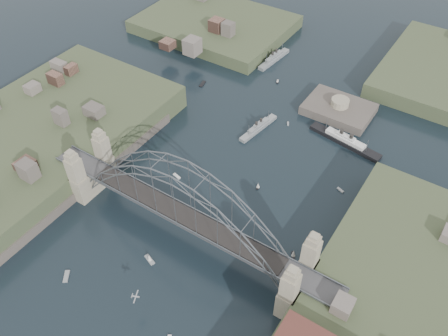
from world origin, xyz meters
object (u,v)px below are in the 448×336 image
naval_cruiser_far (274,59)px  ocean_liner (345,141)px  bridge (183,205)px  naval_cruiser_near (258,128)px  fort_island (338,113)px

naval_cruiser_far → ocean_liner: 51.63m
bridge → naval_cruiser_far: bearing=104.2°
naval_cruiser_far → ocean_liner: naval_cruiser_far is taller
naval_cruiser_near → naval_cruiser_far: bearing=112.1°
ocean_liner → naval_cruiser_far: bearing=144.2°
bridge → naval_cruiser_far: (-21.92, 86.72, -11.38)m
fort_island → naval_cruiser_far: (-33.92, 16.72, 1.28)m
naval_cruiser_near → naval_cruiser_far: naval_cruiser_far is taller
naval_cruiser_far → ocean_liner: size_ratio=0.74×
bridge → fort_island: bearing=80.3°
bridge → fort_island: 72.14m
bridge → fort_island: size_ratio=3.82×
fort_island → naval_cruiser_far: size_ratio=1.22×
naval_cruiser_far → bridge: bearing=-75.8°
bridge → ocean_liner: bridge is taller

